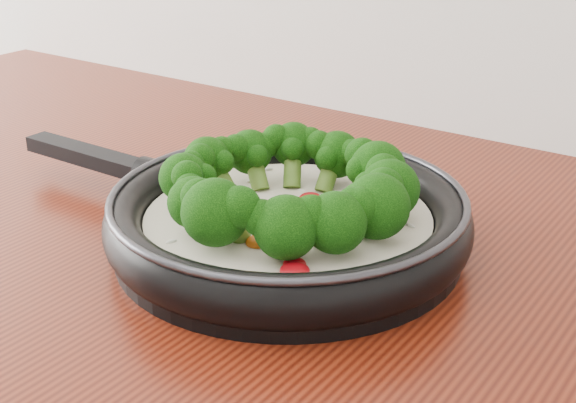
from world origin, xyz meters
The scene contains 1 object.
skillet centered at (0.14, 1.07, 0.94)m, with size 0.55×0.35×0.10m.
Camera 1 is at (0.53, 0.51, 1.25)m, focal length 49.03 mm.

